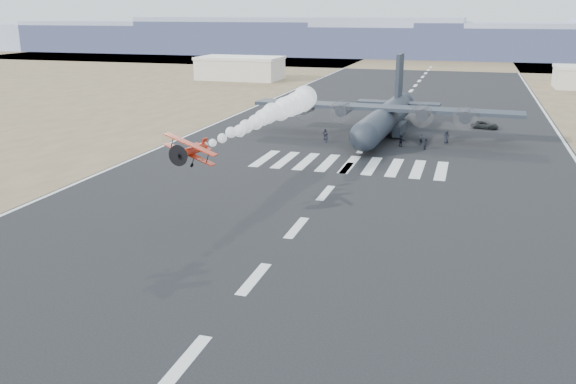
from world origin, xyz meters
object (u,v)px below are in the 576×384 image
at_px(hangar_left, 240,68).
at_px(crew_e, 446,137).
at_px(transport_aircraft, 386,116).
at_px(crew_f, 401,140).
at_px(crew_d, 325,134).
at_px(crew_b, 372,139).
at_px(support_vehicle, 485,125).
at_px(aerobatic_biplane, 191,150).
at_px(crew_h, 426,144).
at_px(crew_c, 326,137).
at_px(crew_a, 421,139).
at_px(crew_g, 373,140).

relative_size(hangar_left, crew_e, 13.15).
bearing_deg(transport_aircraft, crew_e, -17.18).
bearing_deg(crew_f, transport_aircraft, -18.99).
bearing_deg(crew_d, crew_b, 16.83).
bearing_deg(support_vehicle, crew_b, 153.09).
xyz_separation_m(aerobatic_biplane, crew_h, (18.94, 39.95, -6.38)).
height_order(aerobatic_biplane, crew_c, aerobatic_biplane).
bearing_deg(crew_e, aerobatic_biplane, -132.28).
xyz_separation_m(crew_a, crew_f, (-2.80, -2.41, 0.12)).
xyz_separation_m(crew_d, crew_e, (18.66, 2.86, 0.07)).
distance_m(transport_aircraft, crew_c, 12.01).
height_order(crew_c, crew_g, crew_g).
xyz_separation_m(transport_aircraft, crew_c, (-7.98, -8.65, -2.41)).
distance_m(aerobatic_biplane, crew_e, 50.77).
relative_size(crew_d, crew_h, 1.03).
bearing_deg(aerobatic_biplane, crew_b, 78.07).
xyz_separation_m(transport_aircraft, crew_e, (10.02, -3.64, -2.28)).
height_order(crew_c, crew_h, crew_h).
relative_size(aerobatic_biplane, support_vehicle, 1.15).
bearing_deg(crew_g, crew_h, 84.78).
distance_m(transport_aircraft, crew_h, 12.00).
bearing_deg(crew_h, crew_c, 96.77).
relative_size(support_vehicle, crew_f, 2.46).
xyz_separation_m(transport_aircraft, crew_g, (-0.62, -8.40, -2.40)).
xyz_separation_m(hangar_left, crew_f, (57.27, -81.66, -2.46)).
height_order(hangar_left, support_vehicle, hangar_left).
bearing_deg(hangar_left, aerobatic_biplane, -71.05).
bearing_deg(crew_b, support_vehicle, -72.71).
bearing_deg(crew_f, support_vehicle, -75.46).
bearing_deg(hangar_left, crew_c, -60.89).
bearing_deg(crew_e, crew_d, 171.85).
bearing_deg(crew_c, crew_g, 45.28).
bearing_deg(crew_f, crew_a, -91.83).
bearing_deg(crew_a, hangar_left, 168.93).
distance_m(hangar_left, crew_a, 99.48).
relative_size(hangar_left, crew_h, 14.63).
bearing_deg(crew_g, crew_d, -102.84).
bearing_deg(crew_g, transport_aircraft, 176.25).
distance_m(hangar_left, support_vehicle, 93.66).
distance_m(aerobatic_biplane, crew_d, 43.22).
height_order(aerobatic_biplane, crew_f, aerobatic_biplane).
distance_m(transport_aircraft, crew_e, 10.90).
xyz_separation_m(crew_e, crew_f, (-6.44, -4.57, 0.01)).
bearing_deg(crew_b, crew_d, 46.42).
bearing_deg(crew_a, crew_f, -97.53).
xyz_separation_m(hangar_left, crew_d, (45.05, -79.95, -2.55)).
bearing_deg(crew_c, crew_b, 47.02).
bearing_deg(crew_f, crew_d, 39.52).
distance_m(crew_b, crew_f, 4.39).
relative_size(transport_aircraft, crew_g, 26.57).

